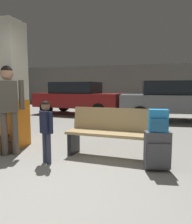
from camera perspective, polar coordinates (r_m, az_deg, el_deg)
name	(u,v)px	position (r m, az deg, el deg)	size (l,w,h in m)	color
ground_plane	(114,132)	(6.47, 4.74, -5.21)	(18.00, 18.00, 0.10)	gray
garage_back_wall	(140,85)	(15.12, 11.54, 6.97)	(18.00, 0.12, 2.80)	slate
structural_pillar	(10,86)	(4.89, -22.05, 6.46)	(0.57, 0.57, 2.62)	orange
bench	(111,133)	(3.97, 4.00, -5.51)	(1.62, 0.60, 0.89)	tan
suitcase	(157,150)	(3.45, 16.02, -9.70)	(0.42, 0.30, 0.60)	#4C4C51
backpack_bright	(158,121)	(3.35, 16.26, -2.29)	(0.30, 0.23, 0.34)	#268CD8
child	(46,125)	(3.64, -13.13, -3.44)	(0.32, 0.27, 1.05)	#33384C
adult	(8,101)	(4.27, -22.38, 2.81)	(0.49, 0.36, 1.66)	brown
backpack_dark_floor	(6,145)	(4.52, -22.96, -8.09)	(0.31, 0.32, 0.34)	black
parked_car_far	(78,97)	(10.17, -4.76, 3.96)	(4.25, 2.10, 1.51)	maroon
parked_car_near	(174,100)	(8.73, 19.96, 3.15)	(4.25, 2.11, 1.51)	slate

